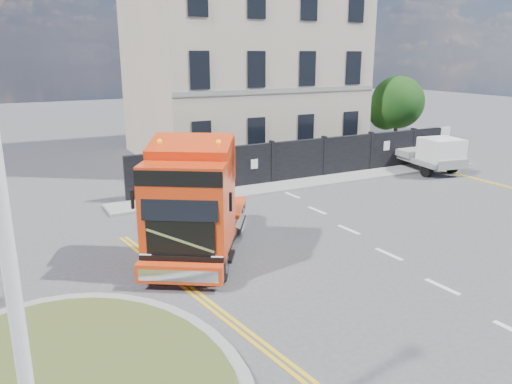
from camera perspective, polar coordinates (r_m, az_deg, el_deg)
ground at (r=14.84m, az=5.31°, el=-8.60°), size 120.00×120.00×0.00m
hoarding_fence at (r=25.19m, az=6.88°, el=3.83°), size 18.80×0.25×2.00m
georgian_building at (r=30.91m, az=-1.81°, el=14.98°), size 12.30×10.30×12.80m
tree at (r=32.16m, az=15.59°, el=9.58°), size 3.20×3.20×4.80m
pavement_far at (r=24.37m, az=6.92°, el=1.16°), size 20.00×1.60×0.12m
truck at (r=14.82m, az=-7.11°, el=-1.88°), size 5.19×6.40×3.68m
flatbed_pickup at (r=27.68m, az=19.51°, el=4.15°), size 2.46×4.80×1.90m
lamppost_island at (r=5.77m, az=-26.23°, el=-8.47°), size 0.23×0.46×7.41m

